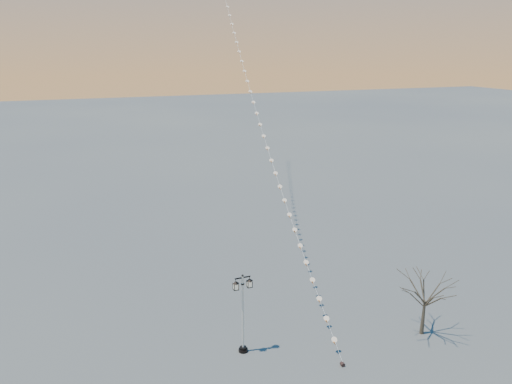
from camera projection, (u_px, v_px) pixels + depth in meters
name	position (u px, v px, depth m)	size (l,w,h in m)	color
ground	(316.00, 381.00, 23.55)	(300.00, 300.00, 0.00)	#515351
street_lamp	(243.00, 310.00, 25.16)	(1.14, 0.50, 4.48)	black
bare_tree	(426.00, 292.00, 26.77)	(2.24, 2.24, 3.72)	#3E3527
kite_train	(247.00, 56.00, 41.75)	(6.20, 45.85, 29.94)	black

